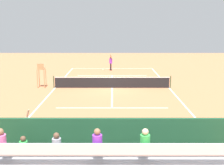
{
  "coord_description": "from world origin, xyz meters",
  "views": [
    {
      "loc": [
        -0.04,
        24.33,
        5.53
      ],
      "look_at": [
        0.0,
        4.0,
        1.2
      ],
      "focal_mm": 45.68,
      "sensor_mm": 36.0,
      "label": 1
    }
  ],
  "objects_px": {
    "equipment_bag": "(122,155)",
    "tennis_net": "(112,82)",
    "umpire_chair": "(41,73)",
    "tennis_ball_near": "(117,76)",
    "tennis_player": "(111,62)",
    "tennis_ball_far": "(90,74)",
    "line_judge": "(27,132)",
    "tennis_racket": "(103,70)",
    "bleacher_stand": "(106,161)",
    "courtside_bench": "(169,145)"
  },
  "relations": [
    {
      "from": "equipment_bag",
      "to": "tennis_net",
      "type": "bearing_deg",
      "value": -88.08
    },
    {
      "from": "umpire_chair",
      "to": "tennis_ball_near",
      "type": "bearing_deg",
      "value": -139.94
    },
    {
      "from": "tennis_net",
      "to": "equipment_bag",
      "type": "xyz_separation_m",
      "value": [
        -0.45,
        13.4,
        -0.32
      ]
    },
    {
      "from": "tennis_player",
      "to": "tennis_ball_near",
      "type": "bearing_deg",
      "value": 100.72
    },
    {
      "from": "tennis_player",
      "to": "tennis_ball_far",
      "type": "bearing_deg",
      "value": 53.19
    },
    {
      "from": "tennis_ball_far",
      "to": "line_judge",
      "type": "bearing_deg",
      "value": 86.41
    },
    {
      "from": "umpire_chair",
      "to": "tennis_racket",
      "type": "distance_m",
      "value": 11.13
    },
    {
      "from": "equipment_bag",
      "to": "tennis_ball_near",
      "type": "relative_size",
      "value": 13.64
    },
    {
      "from": "tennis_racket",
      "to": "tennis_ball_far",
      "type": "xyz_separation_m",
      "value": [
        1.29,
        3.47,
        0.02
      ]
    },
    {
      "from": "tennis_net",
      "to": "tennis_player",
      "type": "relative_size",
      "value": 5.35
    },
    {
      "from": "equipment_bag",
      "to": "tennis_racket",
      "type": "bearing_deg",
      "value": -86.17
    },
    {
      "from": "bleacher_stand",
      "to": "tennis_ball_near",
      "type": "relative_size",
      "value": 137.27
    },
    {
      "from": "courtside_bench",
      "to": "tennis_ball_near",
      "type": "bearing_deg",
      "value": -84.41
    },
    {
      "from": "tennis_ball_near",
      "to": "line_judge",
      "type": "xyz_separation_m",
      "value": [
        4.15,
        18.72,
        0.98
      ]
    },
    {
      "from": "courtside_bench",
      "to": "equipment_bag",
      "type": "distance_m",
      "value": 1.98
    },
    {
      "from": "tennis_racket",
      "to": "line_judge",
      "type": "height_order",
      "value": "line_judge"
    },
    {
      "from": "tennis_ball_near",
      "to": "tennis_ball_far",
      "type": "distance_m",
      "value": 3.02
    },
    {
      "from": "tennis_player",
      "to": "line_judge",
      "type": "height_order",
      "value": "same"
    },
    {
      "from": "umpire_chair",
      "to": "tennis_ball_far",
      "type": "xyz_separation_m",
      "value": [
        -3.79,
        -6.35,
        -1.28
      ]
    },
    {
      "from": "courtside_bench",
      "to": "tennis_ball_near",
      "type": "distance_m",
      "value": 19.21
    },
    {
      "from": "tennis_player",
      "to": "tennis_ball_near",
      "type": "height_order",
      "value": "tennis_player"
    },
    {
      "from": "umpire_chair",
      "to": "tennis_ball_near",
      "type": "xyz_separation_m",
      "value": [
        -6.72,
        -5.65,
        -1.28
      ]
    },
    {
      "from": "tennis_ball_far",
      "to": "tennis_net",
      "type": "bearing_deg",
      "value": 110.25
    },
    {
      "from": "umpire_chair",
      "to": "tennis_ball_far",
      "type": "height_order",
      "value": "umpire_chair"
    },
    {
      "from": "equipment_bag",
      "to": "umpire_chair",
      "type": "bearing_deg",
      "value": -63.91
    },
    {
      "from": "tennis_net",
      "to": "tennis_ball_near",
      "type": "bearing_deg",
      "value": -95.13
    },
    {
      "from": "tennis_racket",
      "to": "tennis_net",
      "type": "bearing_deg",
      "value": 96.38
    },
    {
      "from": "tennis_player",
      "to": "tennis_ball_far",
      "type": "height_order",
      "value": "tennis_player"
    },
    {
      "from": "tennis_ball_far",
      "to": "line_judge",
      "type": "distance_m",
      "value": 19.48
    },
    {
      "from": "tennis_net",
      "to": "courtside_bench",
      "type": "bearing_deg",
      "value": 100.22
    },
    {
      "from": "tennis_player",
      "to": "tennis_ball_near",
      "type": "distance_m",
      "value": 3.88
    },
    {
      "from": "bleacher_stand",
      "to": "line_judge",
      "type": "bearing_deg",
      "value": -36.09
    },
    {
      "from": "equipment_bag",
      "to": "tennis_ball_far",
      "type": "bearing_deg",
      "value": -81.83
    },
    {
      "from": "umpire_chair",
      "to": "tennis_player",
      "type": "relative_size",
      "value": 1.11
    },
    {
      "from": "umpire_chair",
      "to": "tennis_ball_near",
      "type": "relative_size",
      "value": 32.42
    },
    {
      "from": "tennis_ball_far",
      "to": "umpire_chair",
      "type": "bearing_deg",
      "value": 59.17
    },
    {
      "from": "courtside_bench",
      "to": "tennis_player",
      "type": "bearing_deg",
      "value": -83.57
    },
    {
      "from": "umpire_chair",
      "to": "line_judge",
      "type": "height_order",
      "value": "umpire_chair"
    },
    {
      "from": "umpire_chair",
      "to": "courtside_bench",
      "type": "xyz_separation_m",
      "value": [
        -8.59,
        13.45,
        -0.76
      ]
    },
    {
      "from": "tennis_net",
      "to": "tennis_racket",
      "type": "bearing_deg",
      "value": -83.62
    },
    {
      "from": "umpire_chair",
      "to": "tennis_racket",
      "type": "height_order",
      "value": "umpire_chair"
    },
    {
      "from": "courtside_bench",
      "to": "line_judge",
      "type": "distance_m",
      "value": 6.05
    },
    {
      "from": "line_judge",
      "to": "tennis_ball_near",
      "type": "bearing_deg",
      "value": -102.51
    },
    {
      "from": "tennis_net",
      "to": "tennis_ball_far",
      "type": "relative_size",
      "value": 156.06
    },
    {
      "from": "tennis_racket",
      "to": "bleacher_stand",
      "type": "bearing_deg",
      "value": 92.07
    },
    {
      "from": "umpire_chair",
      "to": "courtside_bench",
      "type": "height_order",
      "value": "umpire_chair"
    },
    {
      "from": "umpire_chair",
      "to": "tennis_ball_far",
      "type": "bearing_deg",
      "value": -120.83
    },
    {
      "from": "tennis_racket",
      "to": "tennis_player",
      "type": "bearing_deg",
      "value": 153.12
    },
    {
      "from": "bleacher_stand",
      "to": "equipment_bag",
      "type": "height_order",
      "value": "bleacher_stand"
    },
    {
      "from": "bleacher_stand",
      "to": "tennis_ball_near",
      "type": "height_order",
      "value": "bleacher_stand"
    }
  ]
}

